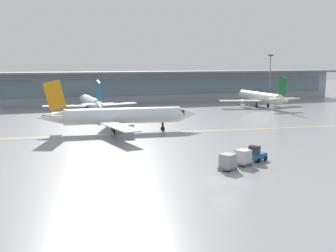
{
  "coord_description": "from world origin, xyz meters",
  "views": [
    {
      "loc": [
        -19.88,
        -39.59,
        12.78
      ],
      "look_at": [
        0.07,
        20.4,
        3.0
      ],
      "focal_mm": 44.96,
      "sensor_mm": 36.0,
      "label": 1
    }
  ],
  "objects_px": {
    "gate_airplane_2": "(260,97)",
    "taxiing_regional_jet": "(121,116)",
    "cargo_dolly_lead": "(243,157)",
    "cargo_dolly_trailing": "(228,161)",
    "baggage_tug": "(257,154)",
    "apron_light_mast_1": "(270,75)",
    "gate_airplane_1": "(91,102)"
  },
  "relations": [
    {
      "from": "gate_airplane_1",
      "to": "taxiing_regional_jet",
      "type": "relative_size",
      "value": 0.88
    },
    {
      "from": "cargo_dolly_lead",
      "to": "taxiing_regional_jet",
      "type": "bearing_deg",
      "value": 80.35
    },
    {
      "from": "taxiing_regional_jet",
      "to": "gate_airplane_2",
      "type": "bearing_deg",
      "value": 38.04
    },
    {
      "from": "taxiing_regional_jet",
      "to": "cargo_dolly_trailing",
      "type": "xyz_separation_m",
      "value": [
        6.27,
        -30.37,
        -1.83
      ]
    },
    {
      "from": "baggage_tug",
      "to": "apron_light_mast_1",
      "type": "bearing_deg",
      "value": 29.97
    },
    {
      "from": "baggage_tug",
      "to": "gate_airplane_2",
      "type": "bearing_deg",
      "value": 31.83
    },
    {
      "from": "taxiing_regional_jet",
      "to": "apron_light_mast_1",
      "type": "relative_size",
      "value": 1.96
    },
    {
      "from": "gate_airplane_1",
      "to": "cargo_dolly_trailing",
      "type": "xyz_separation_m",
      "value": [
        7.24,
        -62.41,
        -1.5
      ]
    },
    {
      "from": "baggage_tug",
      "to": "cargo_dolly_trailing",
      "type": "relative_size",
      "value": 1.14
    },
    {
      "from": "cargo_dolly_trailing",
      "to": "taxiing_regional_jet",
      "type": "bearing_deg",
      "value": 74.49
    },
    {
      "from": "cargo_dolly_lead",
      "to": "cargo_dolly_trailing",
      "type": "height_order",
      "value": "same"
    },
    {
      "from": "gate_airplane_2",
      "to": "apron_light_mast_1",
      "type": "distance_m",
      "value": 21.77
    },
    {
      "from": "apron_light_mast_1",
      "to": "gate_airplane_1",
      "type": "bearing_deg",
      "value": -166.86
    },
    {
      "from": "baggage_tug",
      "to": "apron_light_mast_1",
      "type": "relative_size",
      "value": 0.2
    },
    {
      "from": "gate_airplane_2",
      "to": "cargo_dolly_lead",
      "type": "distance_m",
      "value": 69.3
    },
    {
      "from": "cargo_dolly_lead",
      "to": "cargo_dolly_trailing",
      "type": "bearing_deg",
      "value": 180.0
    },
    {
      "from": "gate_airplane_1",
      "to": "apron_light_mast_1",
      "type": "distance_m",
      "value": 62.18
    },
    {
      "from": "taxiing_regional_jet",
      "to": "baggage_tug",
      "type": "relative_size",
      "value": 9.86
    },
    {
      "from": "gate_airplane_2",
      "to": "cargo_dolly_trailing",
      "type": "height_order",
      "value": "gate_airplane_2"
    },
    {
      "from": "taxiing_regional_jet",
      "to": "cargo_dolly_lead",
      "type": "relative_size",
      "value": 11.2
    },
    {
      "from": "gate_airplane_2",
      "to": "taxiing_regional_jet",
      "type": "bearing_deg",
      "value": 122.57
    },
    {
      "from": "cargo_dolly_lead",
      "to": "gate_airplane_1",
      "type": "bearing_deg",
      "value": 72.23
    },
    {
      "from": "cargo_dolly_lead",
      "to": "cargo_dolly_trailing",
      "type": "relative_size",
      "value": 1.0
    },
    {
      "from": "gate_airplane_2",
      "to": "cargo_dolly_lead",
      "type": "relative_size",
      "value": 10.54
    },
    {
      "from": "gate_airplane_2",
      "to": "taxiing_regional_jet",
      "type": "height_order",
      "value": "taxiing_regional_jet"
    },
    {
      "from": "gate_airplane_1",
      "to": "gate_airplane_2",
      "type": "height_order",
      "value": "gate_airplane_2"
    },
    {
      "from": "cargo_dolly_trailing",
      "to": "apron_light_mast_1",
      "type": "distance_m",
      "value": 93.36
    },
    {
      "from": "taxiing_regional_jet",
      "to": "baggage_tug",
      "type": "xyz_separation_m",
      "value": [
        11.78,
        -27.54,
        -2.0
      ]
    },
    {
      "from": "gate_airplane_1",
      "to": "cargo_dolly_trailing",
      "type": "relative_size",
      "value": 9.87
    },
    {
      "from": "taxiing_regional_jet",
      "to": "cargo_dolly_lead",
      "type": "distance_m",
      "value": 30.36
    },
    {
      "from": "gate_airplane_2",
      "to": "taxiing_regional_jet",
      "type": "distance_m",
      "value": 54.86
    },
    {
      "from": "gate_airplane_1",
      "to": "cargo_dolly_lead",
      "type": "xyz_separation_m",
      "value": [
        10.1,
        -60.95,
        -1.5
      ]
    }
  ]
}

